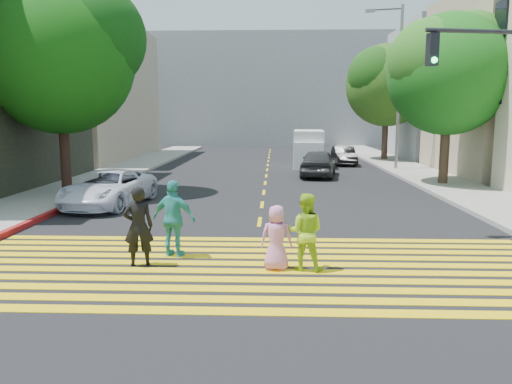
# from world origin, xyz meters

# --- Properties ---
(ground) EXTENTS (120.00, 120.00, 0.00)m
(ground) POSITION_xyz_m (0.00, 0.00, 0.00)
(ground) COLOR black
(sidewalk_left) EXTENTS (3.00, 40.00, 0.15)m
(sidewalk_left) POSITION_xyz_m (-8.50, 22.00, 0.07)
(sidewalk_left) COLOR gray
(sidewalk_left) RESTS_ON ground
(sidewalk_right) EXTENTS (3.00, 60.00, 0.15)m
(sidewalk_right) POSITION_xyz_m (8.50, 15.00, 0.07)
(sidewalk_right) COLOR gray
(sidewalk_right) RESTS_ON ground
(curb_red) EXTENTS (0.20, 8.00, 0.16)m
(curb_red) POSITION_xyz_m (-6.90, 6.00, 0.08)
(curb_red) COLOR maroon
(curb_red) RESTS_ON ground
(crosswalk) EXTENTS (13.40, 5.30, 0.01)m
(crosswalk) POSITION_xyz_m (0.00, 1.28, 0.01)
(crosswalk) COLOR yellow
(crosswalk) RESTS_ON ground
(lane_line) EXTENTS (0.12, 34.40, 0.01)m
(lane_line) POSITION_xyz_m (0.00, 22.50, 0.01)
(lane_line) COLOR yellow
(lane_line) RESTS_ON ground
(building_left_tan) EXTENTS (12.00, 16.00, 10.00)m
(building_left_tan) POSITION_xyz_m (-16.00, 28.00, 5.00)
(building_left_tan) COLOR tan
(building_left_tan) RESTS_ON ground
(building_right_grey) EXTENTS (10.00, 10.00, 10.00)m
(building_right_grey) POSITION_xyz_m (15.00, 30.00, 5.00)
(building_right_grey) COLOR gray
(building_right_grey) RESTS_ON ground
(backdrop_block) EXTENTS (30.00, 8.00, 12.00)m
(backdrop_block) POSITION_xyz_m (0.00, 48.00, 6.00)
(backdrop_block) COLOR gray
(backdrop_block) RESTS_ON ground
(tree_left) EXTENTS (6.77, 6.27, 8.66)m
(tree_left) POSITION_xyz_m (-8.17, 11.26, 5.84)
(tree_left) COLOR #321711
(tree_left) RESTS_ON ground
(tree_right_near) EXTENTS (6.66, 6.44, 8.00)m
(tree_right_near) POSITION_xyz_m (8.41, 14.34, 5.41)
(tree_right_near) COLOR #2E2319
(tree_right_near) RESTS_ON ground
(tree_right_far) EXTENTS (7.76, 7.76, 8.48)m
(tree_right_far) POSITION_xyz_m (8.49, 27.48, 5.73)
(tree_right_far) COLOR black
(tree_right_far) RESTS_ON ground
(pedestrian_man) EXTENTS (0.73, 0.58, 1.76)m
(pedestrian_man) POSITION_xyz_m (-2.51, 1.35, 0.88)
(pedestrian_man) COLOR black
(pedestrian_man) RESTS_ON ground
(pedestrian_woman) EXTENTS (0.90, 0.75, 1.66)m
(pedestrian_woman) POSITION_xyz_m (1.11, 1.17, 0.83)
(pedestrian_woman) COLOR #9ED221
(pedestrian_woman) RESTS_ON ground
(pedestrian_child) EXTENTS (0.72, 0.50, 1.40)m
(pedestrian_child) POSITION_xyz_m (0.50, 1.16, 0.70)
(pedestrian_child) COLOR pink
(pedestrian_child) RESTS_ON ground
(pedestrian_extra) EXTENTS (1.13, 0.69, 1.80)m
(pedestrian_extra) POSITION_xyz_m (-1.87, 2.08, 0.90)
(pedestrian_extra) COLOR teal
(pedestrian_extra) RESTS_ON ground
(white_sedan) EXTENTS (2.78, 4.96, 1.31)m
(white_sedan) POSITION_xyz_m (-5.58, 8.56, 0.66)
(white_sedan) COLOR white
(white_sedan) RESTS_ON ground
(dark_car_near) EXTENTS (2.42, 4.61, 1.50)m
(dark_car_near) POSITION_xyz_m (2.82, 17.80, 0.75)
(dark_car_near) COLOR #2B2B2D
(dark_car_near) RESTS_ON ground
(silver_car) EXTENTS (1.92, 4.22, 1.20)m
(silver_car) POSITION_xyz_m (3.08, 31.28, 0.60)
(silver_car) COLOR gray
(silver_car) RESTS_ON ground
(dark_car_parked) EXTENTS (1.37, 3.77, 1.23)m
(dark_car_parked) POSITION_xyz_m (5.09, 24.45, 0.62)
(dark_car_parked) COLOR black
(dark_car_parked) RESTS_ON ground
(white_van) EXTENTS (2.13, 5.03, 2.33)m
(white_van) POSITION_xyz_m (2.63, 23.10, 1.10)
(white_van) COLOR silver
(white_van) RESTS_ON ground
(street_lamp) EXTENTS (2.15, 0.66, 9.56)m
(street_lamp) POSITION_xyz_m (7.53, 20.91, 5.49)
(street_lamp) COLOR gray
(street_lamp) RESTS_ON ground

